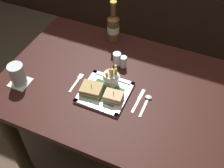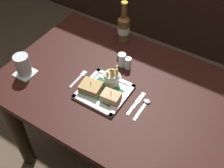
% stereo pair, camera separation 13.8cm
% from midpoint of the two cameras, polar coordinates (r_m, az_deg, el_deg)
% --- Properties ---
extents(ground_plane, '(6.00, 6.00, 0.00)m').
position_cam_midpoint_polar(ground_plane, '(2.07, 3.09, -15.23)').
color(ground_plane, brown).
extents(dining_table, '(1.22, 0.82, 0.78)m').
position_cam_midpoint_polar(dining_table, '(1.56, 3.97, -4.80)').
color(dining_table, black).
rests_on(dining_table, ground_plane).
extents(square_plate, '(0.23, 0.23, 0.02)m').
position_cam_midpoint_polar(square_plate, '(1.39, 1.25, -1.75)').
color(square_plate, white).
rests_on(square_plate, dining_table).
extents(sandwich_half_left, '(0.11, 0.10, 0.06)m').
position_cam_midpoint_polar(sandwich_half_left, '(1.38, -1.43, -0.86)').
color(sandwich_half_left, tan).
rests_on(sandwich_half_left, square_plate).
extents(sandwich_half_right, '(0.10, 0.07, 0.07)m').
position_cam_midpoint_polar(sandwich_half_right, '(1.34, 2.76, -2.83)').
color(sandwich_half_right, '#DDC27F').
rests_on(sandwich_half_right, square_plate).
extents(fries_cup, '(0.09, 0.09, 0.12)m').
position_cam_midpoint_polar(fries_cup, '(1.40, 2.81, 1.37)').
color(fries_cup, silver).
rests_on(fries_cup, square_plate).
extents(beer_bottle, '(0.07, 0.07, 0.25)m').
position_cam_midpoint_polar(beer_bottle, '(1.66, 4.81, 11.40)').
color(beer_bottle, brown).
rests_on(beer_bottle, dining_table).
extents(drink_coaster, '(0.10, 0.10, 0.00)m').
position_cam_midpoint_polar(drink_coaster, '(1.54, -14.78, 2.04)').
color(drink_coaster, silver).
rests_on(drink_coaster, dining_table).
extents(water_glass, '(0.08, 0.08, 0.11)m').
position_cam_midpoint_polar(water_glass, '(1.51, -15.14, 3.41)').
color(water_glass, silver).
rests_on(water_glass, dining_table).
extents(fork, '(0.02, 0.14, 0.00)m').
position_cam_midpoint_polar(fork, '(1.47, -4.02, 1.10)').
color(fork, silver).
rests_on(fork, dining_table).
extents(knife, '(0.02, 0.16, 0.00)m').
position_cam_midpoint_polar(knife, '(1.37, 7.95, -3.90)').
color(knife, silver).
rests_on(knife, dining_table).
extents(spoon, '(0.03, 0.14, 0.01)m').
position_cam_midpoint_polar(spoon, '(1.36, 9.58, -4.24)').
color(spoon, silver).
rests_on(spoon, dining_table).
extents(salt_shaker, '(0.04, 0.04, 0.08)m').
position_cam_midpoint_polar(salt_shaker, '(1.52, 4.63, 4.66)').
color(salt_shaker, silver).
rests_on(salt_shaker, dining_table).
extents(pepper_shaker, '(0.04, 0.04, 0.07)m').
position_cam_midpoint_polar(pepper_shaker, '(1.51, 5.88, 3.99)').
color(pepper_shaker, silver).
rests_on(pepper_shaker, dining_table).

